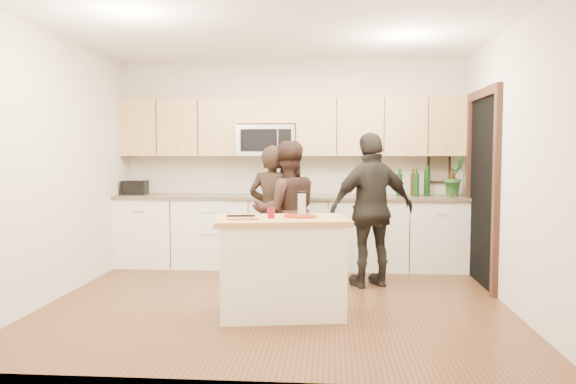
# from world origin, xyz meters

# --- Properties ---
(floor) EXTENTS (4.50, 4.50, 0.00)m
(floor) POSITION_xyz_m (0.00, 0.00, 0.00)
(floor) COLOR brown
(floor) RESTS_ON ground
(room_shell) EXTENTS (4.52, 4.02, 2.71)m
(room_shell) POSITION_xyz_m (0.00, 0.00, 1.73)
(room_shell) COLOR beige
(room_shell) RESTS_ON ground
(back_cabinetry) EXTENTS (4.50, 0.66, 0.94)m
(back_cabinetry) POSITION_xyz_m (0.00, 1.69, 0.47)
(back_cabinetry) COLOR white
(back_cabinetry) RESTS_ON ground
(upper_cabinetry) EXTENTS (4.50, 0.33, 0.75)m
(upper_cabinetry) POSITION_xyz_m (0.03, 1.83, 1.84)
(upper_cabinetry) COLOR tan
(upper_cabinetry) RESTS_ON ground
(microwave) EXTENTS (0.76, 0.41, 0.40)m
(microwave) POSITION_xyz_m (-0.31, 1.80, 1.65)
(microwave) COLOR silver
(microwave) RESTS_ON ground
(doorway) EXTENTS (0.06, 1.25, 2.20)m
(doorway) POSITION_xyz_m (2.23, 0.90, 1.16)
(doorway) COLOR black
(doorway) RESTS_ON ground
(framed_picture) EXTENTS (0.30, 0.03, 0.38)m
(framed_picture) POSITION_xyz_m (1.95, 1.98, 1.28)
(framed_picture) COLOR black
(framed_picture) RESTS_ON ground
(dish_towel) EXTENTS (0.34, 0.60, 0.48)m
(dish_towel) POSITION_xyz_m (-0.95, 1.50, 0.80)
(dish_towel) COLOR white
(dish_towel) RESTS_ON ground
(island) EXTENTS (1.30, 0.89, 0.90)m
(island) POSITION_xyz_m (0.08, -0.48, 0.45)
(island) COLOR white
(island) RESTS_ON ground
(red_plate) EXTENTS (0.31, 0.31, 0.02)m
(red_plate) POSITION_xyz_m (0.25, -0.40, 0.91)
(red_plate) COLOR maroon
(red_plate) RESTS_ON island
(box_grater) EXTENTS (0.09, 0.06, 0.22)m
(box_grater) POSITION_xyz_m (0.27, -0.40, 1.03)
(box_grater) COLOR silver
(box_grater) RESTS_ON red_plate
(drink_glass) EXTENTS (0.07, 0.07, 0.10)m
(drink_glass) POSITION_xyz_m (-0.00, -0.53, 0.95)
(drink_glass) COLOR maroon
(drink_glass) RESTS_ON island
(cutting_board) EXTENTS (0.30, 0.23, 0.02)m
(cutting_board) POSITION_xyz_m (-0.25, -0.61, 0.91)
(cutting_board) COLOR tan
(cutting_board) RESTS_ON island
(tongs) EXTENTS (0.25, 0.07, 0.02)m
(tongs) POSITION_xyz_m (-0.27, -0.58, 0.92)
(tongs) COLOR black
(tongs) RESTS_ON cutting_board
(knife) EXTENTS (0.20, 0.06, 0.01)m
(knife) POSITION_xyz_m (-0.21, -0.69, 0.92)
(knife) COLOR silver
(knife) RESTS_ON cutting_board
(toaster) EXTENTS (0.32, 0.20, 0.19)m
(toaster) POSITION_xyz_m (-2.05, 1.67, 1.03)
(toaster) COLOR black
(toaster) RESTS_ON back_cabinetry
(bottle_cluster) EXTENTS (0.74, 0.21, 0.40)m
(bottle_cluster) POSITION_xyz_m (1.68, 1.68, 1.12)
(bottle_cluster) COLOR black
(bottle_cluster) RESTS_ON back_cabinetry
(orchid) EXTENTS (0.35, 0.33, 0.50)m
(orchid) POSITION_xyz_m (2.10, 1.72, 1.19)
(orchid) COLOR #2A6729
(orchid) RESTS_ON back_cabinetry
(woman_left) EXTENTS (0.64, 0.49, 1.58)m
(woman_left) POSITION_xyz_m (-0.15, 0.94, 0.79)
(woman_left) COLOR black
(woman_left) RESTS_ON ground
(woman_center) EXTENTS (0.93, 0.82, 1.63)m
(woman_center) POSITION_xyz_m (0.02, 0.89, 0.81)
(woman_center) COLOR black
(woman_center) RESTS_ON ground
(woman_right) EXTENTS (1.09, 0.78, 1.72)m
(woman_right) POSITION_xyz_m (0.99, 0.71, 0.86)
(woman_right) COLOR black
(woman_right) RESTS_ON ground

